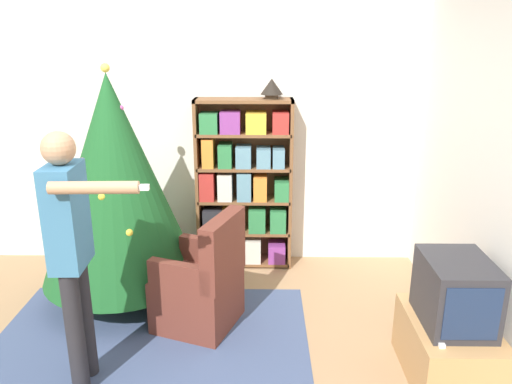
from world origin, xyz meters
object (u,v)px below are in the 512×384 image
(television, at_px, (456,292))
(armchair, at_px, (202,287))
(christmas_tree, at_px, (115,180))
(standing_person, at_px, (71,243))
(bookshelf, at_px, (242,188))
(table_lamp, at_px, (272,87))

(television, height_order, armchair, armchair)
(christmas_tree, distance_m, standing_person, 1.11)
(bookshelf, distance_m, television, 2.22)
(television, xyz_separation_m, standing_person, (-2.36, -0.08, 0.36))
(standing_person, height_order, table_lamp, table_lamp)
(christmas_tree, height_order, table_lamp, christmas_tree)
(christmas_tree, xyz_separation_m, table_lamp, (1.27, 0.69, 0.67))
(christmas_tree, distance_m, table_lamp, 1.59)
(standing_person, bearing_deg, christmas_tree, -179.57)
(armchair, relative_size, table_lamp, 4.60)
(standing_person, bearing_deg, bookshelf, 149.98)
(television, relative_size, christmas_tree, 0.27)
(bookshelf, xyz_separation_m, television, (1.40, -1.71, -0.16))
(bookshelf, relative_size, television, 3.06)
(christmas_tree, xyz_separation_m, armchair, (0.73, -0.41, -0.73))
(standing_person, bearing_deg, armchair, 133.61)
(bookshelf, relative_size, armchair, 1.76)
(bookshelf, relative_size, christmas_tree, 0.82)
(standing_person, bearing_deg, table_lamp, 143.76)
(bookshelf, height_order, table_lamp, table_lamp)
(christmas_tree, bearing_deg, bookshelf, 34.27)
(armchair, height_order, table_lamp, table_lamp)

